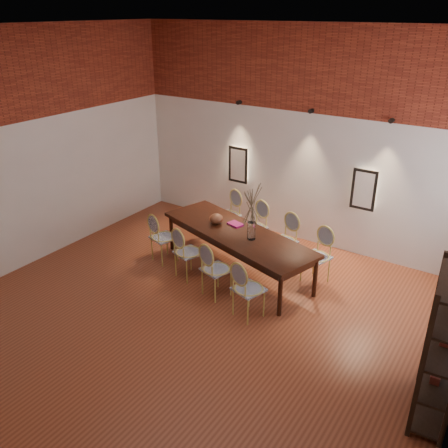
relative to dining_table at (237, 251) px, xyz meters
The scene contains 25 objects.
floor 1.78m from the dining_table, 81.77° to the right, with size 7.00×7.00×0.02m, color brown.
ceiling 4.03m from the dining_table, 81.77° to the right, with size 7.00×7.00×0.02m, color silver.
wall_back 2.46m from the dining_table, 82.27° to the left, with size 7.00×0.10×4.00m, color silver.
wall_left 4.06m from the dining_table, 152.50° to the right, with size 0.10×7.00×4.00m, color silver.
brick_band_back 3.38m from the dining_table, 81.97° to the left, with size 7.00×0.02×1.50m, color maroon.
brick_band_left 4.65m from the dining_table, 152.00° to the right, with size 0.02×7.00×1.50m, color maroon.
niche_left 2.23m from the dining_table, 121.27° to the left, with size 0.36×0.06×0.66m, color #FFEAC6.
niche_right 2.50m from the dining_table, 48.19° to the left, with size 0.36×0.06×0.66m, color #FFEAC6.
spot_fixture_left 2.95m from the dining_table, 121.72° to the left, with size 0.08×0.08×0.10m, color black.
spot_fixture_mid 2.80m from the dining_table, 75.23° to the left, with size 0.08×0.08×0.10m, color black.
spot_fixture_right 3.32m from the dining_table, 42.63° to the left, with size 0.08×0.08×0.10m, color black.
dining_table is the anchor object (origin of this frame).
chair_near_a 1.35m from the dining_table, 162.05° to the right, with size 0.44×0.44×0.94m, color tan, non-canonical shape.
chair_near_b 0.85m from the dining_table, 132.38° to the right, with size 0.44×0.44×0.94m, color tan, non-canonical shape.
chair_near_c 0.85m from the dining_table, 80.10° to the right, with size 0.44×0.44×0.94m, color tan, non-canonical shape.
chair_near_d 1.35m from the dining_table, 50.43° to the right, with size 0.44×0.44×0.94m, color tan, non-canonical shape.
chair_far_a 1.35m from the dining_table, 129.57° to the left, with size 0.44×0.44×0.94m, color tan, non-canonical shape.
chair_far_b 0.85m from the dining_table, 99.90° to the left, with size 0.44×0.44×0.94m, color tan, non-canonical shape.
chair_far_c 0.85m from the dining_table, 47.62° to the left, with size 0.44×0.44×0.94m, color tan, non-canonical shape.
chair_far_d 1.35m from the dining_table, 17.95° to the left, with size 0.44×0.44×0.94m, color tan, non-canonical shape.
vase 0.63m from the dining_table, 16.24° to the right, with size 0.14×0.14×0.30m, color silver.
dried_branches 1.04m from the dining_table, 16.24° to the right, with size 0.50×0.50×0.70m, color brown, non-canonical shape.
bowl 0.68m from the dining_table, 169.54° to the left, with size 0.24×0.24×0.18m, color brown.
book 0.48m from the dining_table, 127.85° to the left, with size 0.26×0.18×0.03m, color #8C1055.
shelving_rack 3.86m from the dining_table, 22.68° to the right, with size 0.38×1.00×1.80m, color black, non-canonical shape.
Camera 1 is at (3.57, -4.43, 4.22)m, focal length 38.00 mm.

